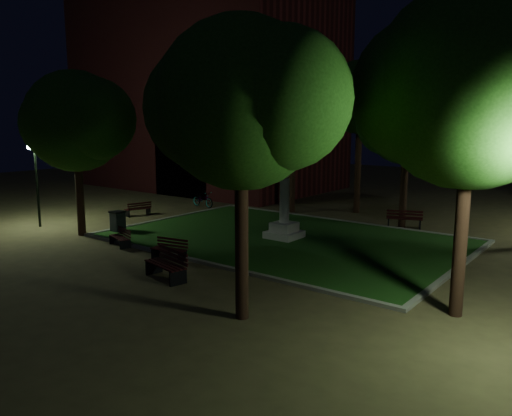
{
  "coord_description": "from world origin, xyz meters",
  "views": [
    {
      "loc": [
        12.46,
        -16.15,
        5.29
      ],
      "look_at": [
        -0.83,
        1.0,
        1.49
      ],
      "focal_mm": 35.0,
      "sensor_mm": 36.0,
      "label": 1
    }
  ],
  "objects_px": {
    "monument": "(284,219)",
    "bench_left_side": "(138,209)",
    "bench_near_right": "(167,265)",
    "bench_near_left": "(170,250)",
    "trash_bin": "(118,222)",
    "bench_west_near": "(121,238)",
    "bicycle": "(203,199)",
    "bench_far_side": "(404,219)"
  },
  "relations": [
    {
      "from": "monument",
      "to": "bench_left_side",
      "type": "relative_size",
      "value": 2.13
    },
    {
      "from": "bench_far_side",
      "to": "bicycle",
      "type": "bearing_deg",
      "value": -14.17
    },
    {
      "from": "bench_left_side",
      "to": "trash_bin",
      "type": "distance_m",
      "value": 4.26
    },
    {
      "from": "bench_near_right",
      "to": "bench_left_side",
      "type": "distance_m",
      "value": 11.96
    },
    {
      "from": "bench_far_side",
      "to": "bench_near_left",
      "type": "bearing_deg",
      "value": 44.02
    },
    {
      "from": "bench_near_right",
      "to": "bicycle",
      "type": "distance_m",
      "value": 14.37
    },
    {
      "from": "trash_bin",
      "to": "monument",
      "type": "bearing_deg",
      "value": 27.58
    },
    {
      "from": "monument",
      "to": "bench_left_side",
      "type": "xyz_separation_m",
      "value": [
        -9.73,
        -0.36,
        -0.59
      ]
    },
    {
      "from": "bench_near_left",
      "to": "bench_near_right",
      "type": "relative_size",
      "value": 0.79
    },
    {
      "from": "monument",
      "to": "bench_near_left",
      "type": "bearing_deg",
      "value": -106.78
    },
    {
      "from": "bench_near_right",
      "to": "trash_bin",
      "type": "bearing_deg",
      "value": 166.81
    },
    {
      "from": "monument",
      "to": "bench_left_side",
      "type": "height_order",
      "value": "monument"
    },
    {
      "from": "bench_far_side",
      "to": "trash_bin",
      "type": "xyz_separation_m",
      "value": [
        -10.49,
        -9.36,
        0.08
      ]
    },
    {
      "from": "bench_near_left",
      "to": "monument",
      "type": "bearing_deg",
      "value": 62.57
    },
    {
      "from": "bench_west_near",
      "to": "bench_far_side",
      "type": "bearing_deg",
      "value": 68.86
    },
    {
      "from": "bicycle",
      "to": "bench_left_side",
      "type": "bearing_deg",
      "value": 175.13
    },
    {
      "from": "bench_near_right",
      "to": "bench_left_side",
      "type": "height_order",
      "value": "bench_near_right"
    },
    {
      "from": "bench_near_right",
      "to": "monument",
      "type": "bearing_deg",
      "value": 103.04
    },
    {
      "from": "bench_near_left",
      "to": "bench_near_right",
      "type": "height_order",
      "value": "bench_near_right"
    },
    {
      "from": "bench_west_near",
      "to": "bench_near_right",
      "type": "bearing_deg",
      "value": -4.69
    },
    {
      "from": "bench_west_near",
      "to": "bench_left_side",
      "type": "distance_m",
      "value": 6.91
    },
    {
      "from": "bench_west_near",
      "to": "trash_bin",
      "type": "distance_m",
      "value": 2.74
    },
    {
      "from": "bench_far_side",
      "to": "bicycle",
      "type": "distance_m",
      "value": 12.41
    },
    {
      "from": "bench_near_right",
      "to": "bench_west_near",
      "type": "height_order",
      "value": "bench_near_right"
    },
    {
      "from": "bench_near_left",
      "to": "bench_near_right",
      "type": "distance_m",
      "value": 2.45
    },
    {
      "from": "bench_west_near",
      "to": "bench_near_left",
      "type": "bearing_deg",
      "value": 13.14
    },
    {
      "from": "bench_left_side",
      "to": "bench_near_right",
      "type": "bearing_deg",
      "value": 70.6
    },
    {
      "from": "bench_near_right",
      "to": "bicycle",
      "type": "height_order",
      "value": "bench_near_right"
    },
    {
      "from": "bench_near_right",
      "to": "bench_west_near",
      "type": "xyz_separation_m",
      "value": [
        -4.98,
        1.87,
        -0.12
      ]
    },
    {
      "from": "bench_near_left",
      "to": "bench_left_side",
      "type": "xyz_separation_m",
      "value": [
        -8.1,
        5.06,
        -0.01
      ]
    },
    {
      "from": "trash_bin",
      "to": "bench_near_left",
      "type": "bearing_deg",
      "value": -17.23
    },
    {
      "from": "bench_west_near",
      "to": "bicycle",
      "type": "height_order",
      "value": "bicycle"
    },
    {
      "from": "monument",
      "to": "bench_west_near",
      "type": "relative_size",
      "value": 2.22
    },
    {
      "from": "bicycle",
      "to": "bench_west_near",
      "type": "bearing_deg",
      "value": -150.88
    },
    {
      "from": "bench_near_right",
      "to": "bench_west_near",
      "type": "relative_size",
      "value": 1.34
    },
    {
      "from": "monument",
      "to": "bench_far_side",
      "type": "height_order",
      "value": "monument"
    },
    {
      "from": "bench_left_side",
      "to": "bench_far_side",
      "type": "xyz_separation_m",
      "value": [
        13.11,
        6.0,
        0.08
      ]
    },
    {
      "from": "bench_near_left",
      "to": "bicycle",
      "type": "relative_size",
      "value": 0.84
    },
    {
      "from": "bench_left_side",
      "to": "trash_bin",
      "type": "height_order",
      "value": "trash_bin"
    },
    {
      "from": "bench_far_side",
      "to": "trash_bin",
      "type": "bearing_deg",
      "value": 20.13
    },
    {
      "from": "bench_near_right",
      "to": "bicycle",
      "type": "relative_size",
      "value": 1.06
    },
    {
      "from": "bench_near_left",
      "to": "bench_far_side",
      "type": "height_order",
      "value": "bench_far_side"
    }
  ]
}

